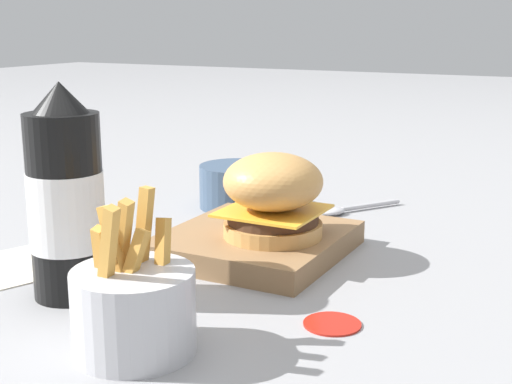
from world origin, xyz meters
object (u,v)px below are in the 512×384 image
at_px(ketchup_bottle, 66,201).
at_px(spoon, 343,209).
at_px(fries_basket, 133,307).
at_px(burger, 273,195).
at_px(serving_board, 256,243).
at_px(side_bowl, 237,185).

bearing_deg(ketchup_bottle, spoon, -107.12).
height_order(ketchup_bottle, fries_basket, ketchup_bottle).
bearing_deg(burger, ketchup_bottle, 56.18).
relative_size(serving_board, ketchup_bottle, 0.98).
relative_size(fries_basket, side_bowl, 1.21).
distance_m(serving_board, burger, 0.07).
bearing_deg(serving_board, spoon, -96.56).
distance_m(side_bowl, spoon, 0.17).
bearing_deg(side_bowl, spoon, -165.11).
xyz_separation_m(serving_board, fries_basket, (-0.03, 0.28, 0.03)).
xyz_separation_m(burger, side_bowl, (0.16, -0.19, -0.04)).
distance_m(burger, spoon, 0.25).
xyz_separation_m(burger, fries_basket, (-0.00, 0.28, -0.04)).
relative_size(serving_board, spoon, 1.68).
height_order(fries_basket, side_bowl, fries_basket).
distance_m(serving_board, spoon, 0.23).
height_order(serving_board, side_bowl, side_bowl).
distance_m(fries_basket, spoon, 0.51).
relative_size(ketchup_bottle, fries_basket, 1.58).
bearing_deg(ketchup_bottle, serving_board, -117.56).
distance_m(ketchup_bottle, spoon, 0.47).
xyz_separation_m(serving_board, ketchup_bottle, (0.11, 0.21, 0.09)).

